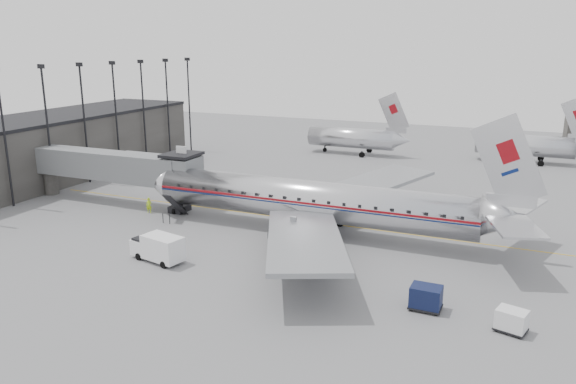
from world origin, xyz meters
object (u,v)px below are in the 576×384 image
service_van (158,247)px  ramp_worker (149,205)px  airliner (318,201)px  baggage_cart_navy (426,297)px  baggage_cart_white (512,320)px

service_van → ramp_worker: (-9.07, 10.87, -0.36)m
airliner → baggage_cart_navy: airliner is taller
baggage_cart_white → ramp_worker: (-36.64, 11.88, 0.05)m
airliner → service_van: 15.55m
service_van → baggage_cart_navy: (22.07, -0.07, -0.30)m
service_van → ramp_worker: size_ratio=3.07×
service_van → baggage_cart_white: (27.56, -1.01, -0.41)m
baggage_cart_white → baggage_cart_navy: bearing=-174.6°
service_van → airliner: bearing=63.2°
airliner → baggage_cart_navy: bearing=-44.5°
baggage_cart_navy → baggage_cart_white: size_ratio=1.00×
airliner → ramp_worker: (-18.78, -1.12, -2.27)m
airliner → ramp_worker: airliner is taller
baggage_cart_navy → service_van: bearing=-179.0°
airliner → baggage_cart_white: (17.86, -13.00, -2.32)m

